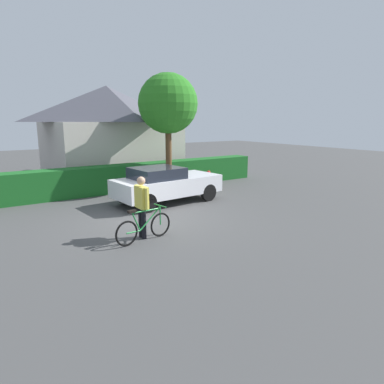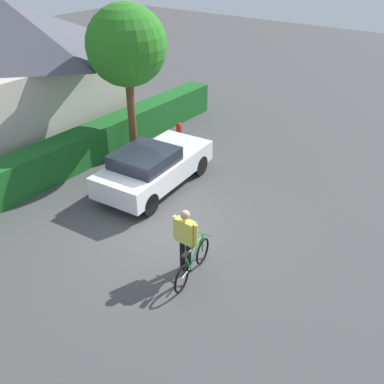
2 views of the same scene
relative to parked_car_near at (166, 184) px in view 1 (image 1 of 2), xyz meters
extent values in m
plane|color=#464646|center=(-1.51, -1.62, -0.73)|extent=(60.00, 60.00, 0.00)
cube|color=#195C21|center=(-1.51, 2.99, -0.15)|extent=(16.06, 0.90, 1.17)
cube|color=beige|center=(0.47, 7.02, 0.76)|extent=(6.09, 5.85, 2.99)
pyramid|color=#4C4C56|center=(0.47, 7.02, 3.18)|extent=(6.40, 6.15, 1.86)
cube|color=silver|center=(0.08, 0.01, -0.08)|extent=(4.17, 2.08, 0.64)
cube|color=#1E232D|center=(-0.38, -0.03, 0.45)|extent=(1.84, 1.68, 0.40)
cylinder|color=black|center=(1.38, 0.90, -0.40)|extent=(0.67, 0.24, 0.66)
cylinder|color=black|center=(1.52, -0.66, -0.40)|extent=(0.67, 0.24, 0.66)
cylinder|color=black|center=(-1.35, 0.67, -0.40)|extent=(0.67, 0.24, 0.66)
cylinder|color=black|center=(-1.22, -0.89, -0.40)|extent=(0.67, 0.24, 0.66)
torus|color=black|center=(-2.03, -3.27, -0.40)|extent=(0.65, 0.16, 0.65)
torus|color=black|center=(-3.08, -3.45, -0.40)|extent=(0.65, 0.16, 0.65)
cylinder|color=#268C3F|center=(-2.35, -3.32, -0.16)|extent=(0.68, 0.16, 0.54)
cylinder|color=#268C3F|center=(-2.79, -3.40, -0.16)|extent=(0.26, 0.08, 0.54)
cylinder|color=#268C3F|center=(-2.49, -3.35, 0.07)|extent=(0.84, 0.18, 0.06)
cylinder|color=#268C3F|center=(-2.88, -3.42, -0.41)|extent=(0.41, 0.11, 0.05)
cylinder|color=#268C3F|center=(-2.03, -3.27, -0.15)|extent=(0.04, 0.04, 0.50)
cube|color=black|center=(-2.90, -3.42, 0.13)|extent=(0.23, 0.14, 0.06)
cylinder|color=#268C3F|center=(-2.03, -3.27, 0.12)|extent=(0.12, 0.50, 0.03)
cylinder|color=black|center=(-2.48, -3.02, -0.32)|extent=(0.13, 0.13, 0.82)
cylinder|color=black|center=(-2.48, -3.19, -0.32)|extent=(0.13, 0.13, 0.82)
cube|color=#D8CC4C|center=(-2.48, -3.11, 0.38)|extent=(0.20, 0.48, 0.58)
sphere|color=tan|center=(-2.48, -3.11, 0.81)|extent=(0.22, 0.22, 0.22)
cylinder|color=#D8CC4C|center=(-2.48, -2.82, 0.39)|extent=(0.09, 0.09, 0.55)
cylinder|color=#D8CC4C|center=(-2.48, -3.40, 0.39)|extent=(0.09, 0.09, 0.55)
cylinder|color=brown|center=(1.37, 2.11, 0.77)|extent=(0.27, 0.27, 3.00)
sphere|color=#2A7A21|center=(1.37, 2.11, 3.04)|extent=(2.57, 2.57, 2.57)
cylinder|color=red|center=(3.05, 1.40, -0.38)|extent=(0.20, 0.20, 0.70)
sphere|color=red|center=(3.05, 1.40, -0.01)|extent=(0.18, 0.18, 0.18)
camera|label=1|loc=(-6.28, -11.12, 2.37)|focal=32.25mm
camera|label=2|loc=(-8.76, -7.95, 6.14)|focal=41.04mm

